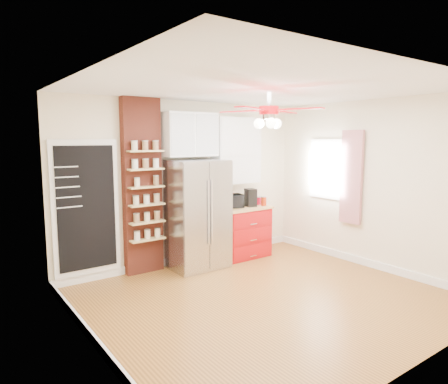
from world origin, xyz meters
TOP-DOWN VIEW (x-y plane):
  - floor at (0.00, 0.00)m, footprint 4.50×4.50m
  - ceiling at (0.00, 0.00)m, footprint 4.50×4.50m
  - wall_back at (0.00, 2.00)m, footprint 4.50×0.02m
  - wall_front at (0.00, -2.00)m, footprint 4.50×0.02m
  - wall_left at (-2.25, 0.00)m, footprint 0.02×4.00m
  - wall_right at (2.25, 0.00)m, footprint 0.02×4.00m
  - chalkboard at (-1.70, 1.96)m, footprint 0.95×0.05m
  - brick_pillar at (-0.85, 1.92)m, footprint 0.60×0.16m
  - fridge at (-0.05, 1.63)m, footprint 0.90×0.70m
  - upper_glass_cabinet at (-0.05, 1.82)m, footprint 0.90×0.35m
  - red_cabinet at (0.92, 1.68)m, footprint 0.94×0.64m
  - upper_shelf_unit at (0.92, 1.85)m, footprint 0.90×0.30m
  - window at (2.23, 0.90)m, footprint 0.04×0.75m
  - curtain at (2.18, 0.35)m, footprint 0.06×0.40m
  - ceiling_fan at (0.00, 0.00)m, footprint 1.40×1.40m
  - toaster_oven at (0.68, 1.70)m, footprint 0.48×0.39m
  - coffee_maker at (1.05, 1.60)m, footprint 0.21×0.23m
  - canister_left at (1.29, 1.52)m, footprint 0.12×0.12m
  - canister_right at (1.29, 1.67)m, footprint 0.13×0.13m
  - pantry_jar_oats at (-1.00, 1.77)m, footprint 0.09×0.09m
  - pantry_jar_beans at (-0.69, 1.77)m, footprint 0.10×0.10m

SIDE VIEW (x-z plane):
  - floor at x=0.00m, z-range 0.00..0.00m
  - red_cabinet at x=0.92m, z-range 0.00..0.90m
  - fridge at x=-0.05m, z-range 0.00..1.75m
  - canister_right at x=1.29m, z-range 0.90..1.03m
  - canister_left at x=1.29m, z-range 0.90..1.05m
  - toaster_oven at x=0.68m, z-range 0.90..1.13m
  - coffee_maker at x=1.05m, z-range 0.90..1.21m
  - chalkboard at x=-1.70m, z-range 0.12..2.08m
  - wall_back at x=0.00m, z-range 0.00..2.70m
  - wall_front at x=0.00m, z-range 0.00..2.70m
  - wall_left at x=-2.25m, z-range 0.00..2.70m
  - wall_right at x=2.25m, z-range 0.00..2.70m
  - brick_pillar at x=-0.85m, z-range 0.00..2.70m
  - pantry_jar_oats at x=-1.00m, z-range 1.37..1.50m
  - pantry_jar_beans at x=-0.69m, z-range 1.37..1.51m
  - curtain at x=2.18m, z-range 0.67..2.23m
  - window at x=2.23m, z-range 1.02..2.08m
  - upper_shelf_unit at x=0.92m, z-range 1.30..2.45m
  - upper_glass_cabinet at x=-0.05m, z-range 1.80..2.50m
  - ceiling_fan at x=0.00m, z-range 2.20..2.65m
  - ceiling at x=0.00m, z-range 2.70..2.70m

